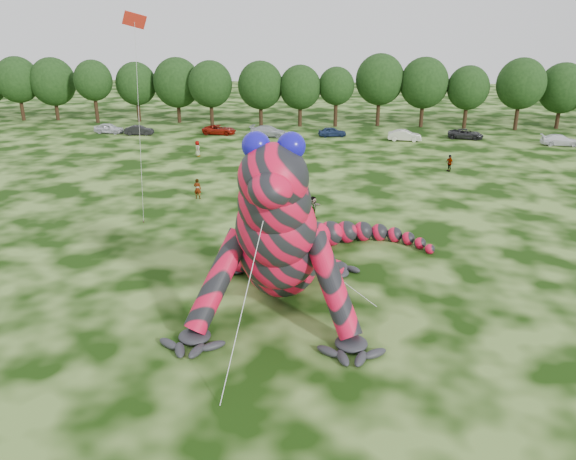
% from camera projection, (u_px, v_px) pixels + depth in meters
% --- Properties ---
extents(ground, '(240.00, 240.00, 0.00)m').
position_uv_depth(ground, '(298.00, 313.00, 30.80)').
color(ground, '#16330A').
rests_on(ground, ground).
extents(inflatable_gecko, '(17.61, 20.84, 10.33)m').
position_uv_depth(inflatable_gecko, '(284.00, 205.00, 32.09)').
color(inflatable_gecko, red).
rests_on(inflatable_gecko, ground).
extents(flying_kite, '(2.81, 3.96, 15.90)m').
position_uv_depth(flying_kite, '(135.00, 37.00, 36.37)').
color(flying_kite, red).
rests_on(flying_kite, ground).
extents(tree_1, '(6.74, 6.07, 9.81)m').
position_uv_depth(tree_1, '(19.00, 89.00, 87.47)').
color(tree_1, black).
rests_on(tree_1, ground).
extents(tree_2, '(7.04, 6.34, 9.64)m').
position_uv_depth(tree_2, '(54.00, 89.00, 87.68)').
color(tree_2, black).
rests_on(tree_2, ground).
extents(tree_3, '(5.81, 5.23, 9.44)m').
position_uv_depth(tree_3, '(94.00, 92.00, 85.48)').
color(tree_3, black).
rests_on(tree_3, ground).
extents(tree_4, '(6.22, 5.60, 9.06)m').
position_uv_depth(tree_4, '(137.00, 92.00, 86.54)').
color(tree_4, black).
rests_on(tree_4, ground).
extents(tree_5, '(7.16, 6.44, 9.80)m').
position_uv_depth(tree_5, '(177.00, 90.00, 85.56)').
color(tree_5, black).
rests_on(tree_5, ground).
extents(tree_6, '(6.52, 5.86, 9.49)m').
position_uv_depth(tree_6, '(211.00, 93.00, 83.49)').
color(tree_6, black).
rests_on(tree_6, ground).
extents(tree_7, '(6.68, 6.01, 9.48)m').
position_uv_depth(tree_7, '(261.00, 94.00, 82.93)').
color(tree_7, black).
rests_on(tree_7, ground).
extents(tree_8, '(6.14, 5.53, 8.94)m').
position_uv_depth(tree_8, '(300.00, 96.00, 82.67)').
color(tree_8, black).
rests_on(tree_8, ground).
extents(tree_9, '(5.27, 4.74, 8.68)m').
position_uv_depth(tree_9, '(336.00, 97.00, 82.57)').
color(tree_9, black).
rests_on(tree_9, ground).
extents(tree_10, '(7.09, 6.38, 10.50)m').
position_uv_depth(tree_10, '(379.00, 90.00, 82.83)').
color(tree_10, black).
rests_on(tree_10, ground).
extents(tree_11, '(7.01, 6.31, 10.07)m').
position_uv_depth(tree_11, '(423.00, 92.00, 81.98)').
color(tree_11, black).
rests_on(tree_11, ground).
extents(tree_12, '(5.99, 5.39, 8.97)m').
position_uv_depth(tree_12, '(467.00, 97.00, 81.19)').
color(tree_12, black).
rests_on(tree_12, ground).
extents(tree_13, '(6.83, 6.15, 10.13)m').
position_uv_depth(tree_13, '(520.00, 94.00, 79.78)').
color(tree_13, black).
rests_on(tree_13, ground).
extents(tree_14, '(6.82, 6.14, 9.40)m').
position_uv_depth(tree_14, '(561.00, 96.00, 80.82)').
color(tree_14, black).
rests_on(tree_14, ground).
extents(car_0, '(4.29, 2.14, 1.40)m').
position_uv_depth(car_0, '(109.00, 128.00, 78.83)').
color(car_0, silver).
rests_on(car_0, ground).
extents(car_1, '(4.00, 1.67, 1.29)m').
position_uv_depth(car_1, '(139.00, 130.00, 77.71)').
color(car_1, black).
rests_on(car_1, ground).
extents(car_2, '(4.79, 2.48, 1.29)m').
position_uv_depth(car_2, '(219.00, 130.00, 78.09)').
color(car_2, maroon).
rests_on(car_2, ground).
extents(car_3, '(5.30, 2.82, 1.46)m').
position_uv_depth(car_3, '(269.00, 131.00, 76.62)').
color(car_3, '#B7BDC2').
rests_on(car_3, ground).
extents(car_4, '(4.03, 2.23, 1.30)m').
position_uv_depth(car_4, '(332.00, 132.00, 76.65)').
color(car_4, navy).
rests_on(car_4, ground).
extents(car_5, '(4.46, 1.90, 1.43)m').
position_uv_depth(car_5, '(405.00, 135.00, 73.90)').
color(car_5, silver).
rests_on(car_5, ground).
extents(car_6, '(4.98, 3.04, 1.29)m').
position_uv_depth(car_6, '(466.00, 134.00, 75.27)').
color(car_6, '#262628').
rests_on(car_6, ground).
extents(car_7, '(4.81, 2.23, 1.36)m').
position_uv_depth(car_7, '(560.00, 140.00, 71.27)').
color(car_7, white).
rests_on(car_7, ground).
extents(spectator_5, '(1.20, 1.84, 1.89)m').
position_uv_depth(spectator_5, '(313.00, 208.00, 44.92)').
color(spectator_5, gray).
rests_on(spectator_5, ground).
extents(spectator_0, '(0.72, 0.51, 1.86)m').
position_uv_depth(spectator_0, '(198.00, 189.00, 49.99)').
color(spectator_0, gray).
rests_on(spectator_0, ground).
extents(spectator_4, '(0.93, 1.04, 1.79)m').
position_uv_depth(spectator_4, '(197.00, 149.00, 65.65)').
color(spectator_4, gray).
rests_on(spectator_4, ground).
extents(spectator_3, '(0.90, 1.10, 1.76)m').
position_uv_depth(spectator_3, '(449.00, 163.00, 59.09)').
color(spectator_3, gray).
rests_on(spectator_3, ground).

